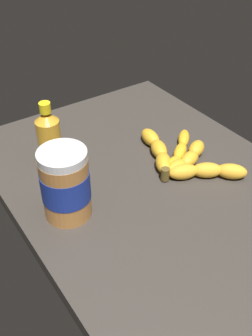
{
  "coord_description": "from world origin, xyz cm",
  "views": [
    {
      "loc": [
        52.87,
        -43.49,
        56.61
      ],
      "look_at": [
        -4.12,
        -4.69,
        3.16
      ],
      "focal_mm": 41.64,
      "sensor_mm": 36.0,
      "label": 1
    }
  ],
  "objects": [
    {
      "name": "ground_plane",
      "position": [
        0.0,
        0.0,
        -1.79
      ],
      "size": [
        85.5,
        61.03,
        3.58
      ],
      "primitive_type": "cube",
      "color": "#38332D"
    },
    {
      "name": "banana_bunch",
      "position": [
        -1.46,
        9.62,
        1.72
      ],
      "size": [
        28.96,
        18.22,
        3.66
      ],
      "color": "gold",
      "rests_on": "ground_plane"
    },
    {
      "name": "peanut_butter_jar",
      "position": [
        -1.78,
        -20.6,
        7.58
      ],
      "size": [
        9.78,
        9.78,
        15.27
      ],
      "color": "#B27238",
      "rests_on": "ground_plane"
    },
    {
      "name": "honey_bottle",
      "position": [
        -19.73,
        -15.64,
        7.07
      ],
      "size": [
        5.57,
        5.57,
        15.91
      ],
      "color": "gold",
      "rests_on": "ground_plane"
    }
  ]
}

